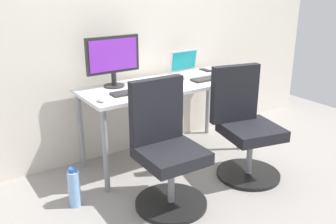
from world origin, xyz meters
TOP-DOWN VIEW (x-y plane):
  - ground_plane at (0.00, 0.00)m, footprint 5.28×5.28m
  - back_wall at (0.00, 0.38)m, footprint 4.40×0.04m
  - desk at (0.00, 0.00)m, footprint 1.53×0.60m
  - office_chair_left at (-0.40, -0.63)m, footprint 0.54×0.54m
  - office_chair_right at (0.39, -0.63)m, footprint 0.54×0.54m
  - water_bottle_on_floor at (-1.00, -0.30)m, footprint 0.09×0.09m
  - desktop_monitor at (-0.42, 0.16)m, footprint 0.48×0.18m
  - open_laptop at (0.37, 0.16)m, footprint 0.31×0.26m
  - keyboard_by_monitor at (-0.39, -0.09)m, footprint 0.34×0.12m
  - keyboard_by_laptop at (0.41, -0.11)m, footprint 0.34×0.12m
  - mouse_by_monitor at (-0.04, 0.11)m, footprint 0.06×0.10m
  - mouse_by_laptop at (-0.69, -0.17)m, footprint 0.06×0.10m
  - coffee_mug at (-0.11, -0.16)m, footprint 0.08×0.08m
  - pen_cup at (0.66, -0.13)m, footprint 0.07×0.07m
  - phone_near_monitor at (0.61, 0.18)m, footprint 0.07×0.14m

SIDE VIEW (x-z plane):
  - ground_plane at x=0.00m, z-range 0.00..0.00m
  - water_bottle_on_floor at x=-1.00m, z-range -0.01..0.30m
  - office_chair_left at x=-0.40m, z-range -0.05..0.89m
  - office_chair_right at x=0.39m, z-range -0.05..0.89m
  - desk at x=0.00m, z-range 0.29..1.01m
  - phone_near_monitor at x=0.61m, z-range 0.73..0.74m
  - keyboard_by_monitor at x=-0.39m, z-range 0.73..0.74m
  - keyboard_by_laptop at x=0.41m, z-range 0.73..0.74m
  - mouse_by_monitor at x=-0.04m, z-range 0.73..0.76m
  - mouse_by_laptop at x=-0.69m, z-range 0.73..0.76m
  - coffee_mug at x=-0.11m, z-range 0.73..0.82m
  - pen_cup at x=0.66m, z-range 0.73..0.83m
  - open_laptop at x=0.37m, z-range 0.67..0.89m
  - desktop_monitor at x=-0.42m, z-range 0.76..1.19m
  - back_wall at x=0.00m, z-range 0.00..2.60m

